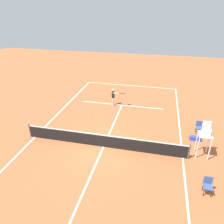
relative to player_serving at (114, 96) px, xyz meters
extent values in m
plane|color=#AD5933|center=(-0.77, 6.61, -0.97)|extent=(60.00, 60.00, 0.00)
cube|color=white|center=(-0.77, -5.72, -0.97)|extent=(10.34, 0.10, 0.01)
cube|color=white|center=(-5.95, 6.61, -0.97)|extent=(0.10, 24.67, 0.01)
cube|color=white|center=(4.40, 6.61, -0.97)|extent=(0.10, 24.67, 0.01)
cube|color=white|center=(-0.77, -0.17, -0.97)|extent=(7.76, 0.10, 0.01)
cube|color=white|center=(-0.77, 6.61, -0.97)|extent=(0.10, 13.57, 0.01)
cylinder|color=#4C4C51|center=(-6.25, 6.61, -0.44)|extent=(0.10, 0.10, 1.07)
cylinder|color=#4C4C51|center=(4.70, 6.61, -0.44)|extent=(0.10, 0.10, 1.07)
cube|color=black|center=(-0.77, 6.61, -0.52)|extent=(10.94, 0.03, 0.91)
cube|color=white|center=(-0.77, 6.61, -0.04)|extent=(10.94, 0.04, 0.06)
cylinder|color=beige|center=(0.06, -0.10, -0.59)|extent=(0.12, 0.12, 0.76)
cylinder|color=beige|center=(0.04, 0.10, -0.59)|extent=(0.12, 0.12, 0.76)
cylinder|color=black|center=(0.05, 0.00, 0.09)|extent=(0.28, 0.28, 0.60)
sphere|color=beige|center=(0.05, 0.00, 0.56)|extent=(0.22, 0.22, 0.22)
cylinder|color=beige|center=(0.08, -0.19, 0.12)|extent=(0.09, 0.09, 0.53)
cylinder|color=beige|center=(-0.23, 0.15, 0.32)|extent=(0.54, 0.15, 0.09)
cylinder|color=black|center=(-0.63, 0.10, 0.32)|extent=(0.26, 0.07, 0.04)
ellipsoid|color=red|center=(-0.91, 0.07, 0.32)|extent=(0.35, 0.32, 0.04)
sphere|color=#CCE033|center=(1.55, 2.82, -0.94)|extent=(0.07, 0.07, 0.07)
cylinder|color=silver|center=(-7.42, 6.45, -0.20)|extent=(0.07, 0.07, 1.55)
cylinder|color=silver|center=(-6.72, 6.45, -0.20)|extent=(0.07, 0.07, 1.55)
cylinder|color=silver|center=(-7.42, 5.75, -0.20)|extent=(0.07, 0.07, 1.55)
cylinder|color=silver|center=(-6.72, 5.75, -0.20)|extent=(0.07, 0.07, 1.55)
cube|color=silver|center=(-7.07, 6.10, 0.61)|extent=(0.80, 0.80, 0.06)
cube|color=silver|center=(-7.07, 6.10, 0.84)|extent=(0.50, 0.44, 0.40)
cube|color=silver|center=(-7.07, 5.90, 1.19)|extent=(0.50, 0.06, 0.50)
cylinder|color=#262626|center=(-7.11, 9.45, -0.75)|extent=(0.04, 0.04, 0.45)
cylinder|color=#262626|center=(-6.76, 9.45, -0.75)|extent=(0.04, 0.04, 0.45)
cylinder|color=#262626|center=(-7.11, 9.10, -0.75)|extent=(0.04, 0.04, 0.45)
cylinder|color=#262626|center=(-6.76, 9.10, -0.75)|extent=(0.04, 0.04, 0.45)
cube|color=#38518C|center=(-6.93, 9.28, -0.49)|extent=(0.44, 0.44, 0.06)
cube|color=#38518C|center=(-6.93, 9.06, -0.24)|extent=(0.44, 0.04, 0.44)
cylinder|color=#262626|center=(-7.41, 3.58, -0.75)|extent=(0.04, 0.04, 0.45)
cylinder|color=#262626|center=(-7.06, 3.58, -0.75)|extent=(0.04, 0.04, 0.45)
cylinder|color=#262626|center=(-7.41, 3.23, -0.75)|extent=(0.04, 0.04, 0.45)
cylinder|color=#262626|center=(-7.06, 3.23, -0.75)|extent=(0.04, 0.04, 0.45)
cube|color=#38518C|center=(-7.23, 3.40, -0.49)|extent=(0.44, 0.44, 0.06)
cube|color=#38518C|center=(-7.23, 3.18, -0.24)|extent=(0.44, 0.04, 0.44)
cube|color=#2647B7|center=(-6.93, 4.37, -0.82)|extent=(0.76, 0.32, 0.30)
camera|label=1|loc=(-3.98, 17.88, 7.70)|focal=33.96mm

